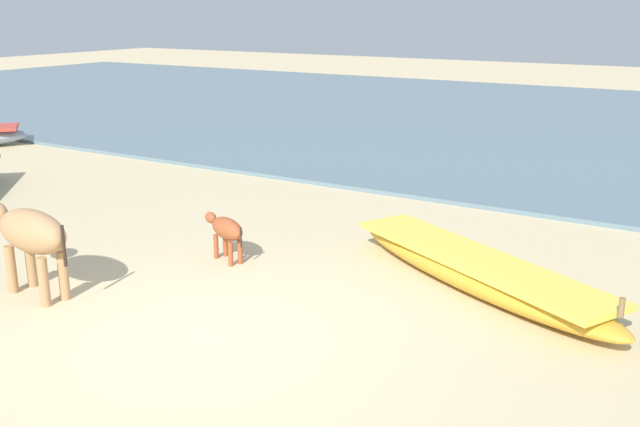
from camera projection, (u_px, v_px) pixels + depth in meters
ground at (204, 338)px, 7.57m from camera, size 80.00×80.00×0.00m
sea_water at (569, 125)px, 20.96m from camera, size 60.00×20.00×0.08m
fishing_boat_4 at (476, 271)px, 8.85m from camera, size 4.33×2.80×0.60m
cow_adult_tan at (30, 234)px, 8.50m from camera, size 1.66×0.60×1.07m
calf_far_rust at (226, 230)px, 9.77m from camera, size 0.91×0.51×0.61m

